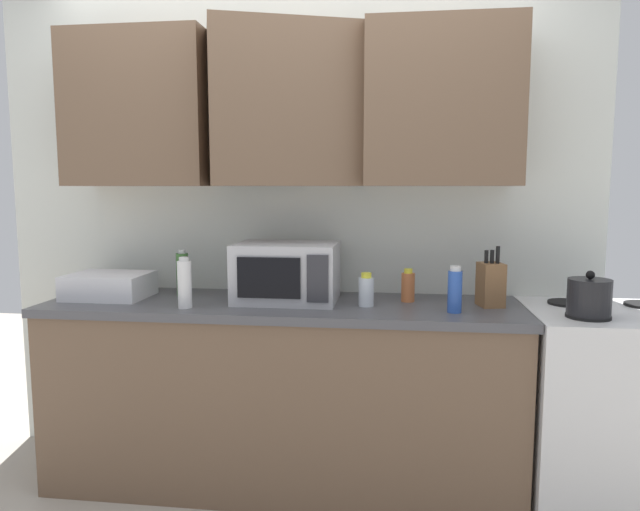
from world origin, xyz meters
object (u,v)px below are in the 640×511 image
object	(u,v)px
bottle_clear_tall	(366,291)
bottle_white_jar	(185,284)
dish_rack	(109,286)
kettle	(589,297)
bottle_green_oil	(182,274)
microwave	(287,272)
knife_block	(491,284)
bottle_blue_cleaner	(455,290)
stove_range	(612,409)
bottle_spice_jar	(408,286)

from	to	relation	value
bottle_clear_tall	bottle_white_jar	world-z (taller)	bottle_white_jar
dish_rack	bottle_white_jar	xyz separation A→B (m)	(0.46, -0.19, 0.05)
kettle	bottle_green_oil	size ratio (longest dim) A/B	0.80
bottle_white_jar	microwave	bearing A→B (deg)	26.83
bottle_clear_tall	bottle_green_oil	size ratio (longest dim) A/B	0.66
knife_block	dish_rack	bearing A→B (deg)	-179.12
dish_rack	bottle_green_oil	size ratio (longest dim) A/B	1.63
bottle_clear_tall	bottle_blue_cleaner	distance (m)	0.40
microwave	bottle_green_oil	world-z (taller)	microwave
bottle_blue_cleaner	bottle_white_jar	distance (m)	1.20
bottle_blue_cleaner	bottle_green_oil	bearing A→B (deg)	170.55
bottle_blue_cleaner	bottle_green_oil	xyz separation A→B (m)	(-1.32, 0.22, 0.01)
stove_range	dish_rack	bearing A→B (deg)	179.52
microwave	bottle_spice_jar	world-z (taller)	microwave
kettle	bottle_clear_tall	size ratio (longest dim) A/B	1.21
bottle_green_oil	dish_rack	bearing A→B (deg)	-164.95
kettle	bottle_white_jar	distance (m)	1.75
bottle_white_jar	bottle_clear_tall	bearing A→B (deg)	10.18
bottle_white_jar	bottle_blue_cleaner	bearing A→B (deg)	2.90
bottle_clear_tall	stove_range	bearing A→B (deg)	1.14
kettle	bottle_blue_cleaner	size ratio (longest dim) A/B	0.91
knife_block	bottle_clear_tall	distance (m)	0.57
stove_range	bottle_blue_cleaner	world-z (taller)	bottle_blue_cleaner
bottle_spice_jar	knife_block	bearing A→B (deg)	-9.20
kettle	bottle_white_jar	bearing A→B (deg)	-179.09
microwave	knife_block	xyz separation A→B (m)	(0.95, -0.00, -0.04)
dish_rack	microwave	bearing A→B (deg)	1.86
bottle_white_jar	bottle_spice_jar	bearing A→B (deg)	15.37
stove_range	microwave	xyz separation A→B (m)	(-1.49, 0.05, 0.59)
microwave	bottle_green_oil	size ratio (longest dim) A/B	2.05
bottle_spice_jar	bottle_white_jar	bearing A→B (deg)	-164.63
bottle_blue_cleaner	knife_block	bearing A→B (deg)	41.23
bottle_spice_jar	bottle_green_oil	world-z (taller)	bottle_green_oil
bottle_spice_jar	bottle_green_oil	distance (m)	1.12
bottle_blue_cleaner	microwave	bearing A→B (deg)	168.60
kettle	bottle_green_oil	world-z (taller)	bottle_green_oil
kettle	bottle_clear_tall	world-z (taller)	kettle
kettle	microwave	world-z (taller)	microwave
kettle	bottle_white_jar	world-z (taller)	bottle_white_jar
stove_range	kettle	size ratio (longest dim) A/B	4.87
microwave	bottle_clear_tall	world-z (taller)	microwave
stove_range	knife_block	distance (m)	0.77
dish_rack	knife_block	bearing A→B (deg)	0.88
kettle	bottle_green_oil	xyz separation A→B (m)	(-1.86, 0.25, 0.02)
stove_range	kettle	bearing A→B (deg)	-140.53
microwave	bottle_white_jar	world-z (taller)	microwave
stove_range	knife_block	xyz separation A→B (m)	(-0.54, 0.05, 0.55)
knife_block	bottle_white_jar	xyz separation A→B (m)	(-1.38, -0.22, 0.01)
knife_block	bottle_white_jar	bearing A→B (deg)	-171.10
stove_range	bottle_spice_jar	world-z (taller)	bottle_spice_jar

